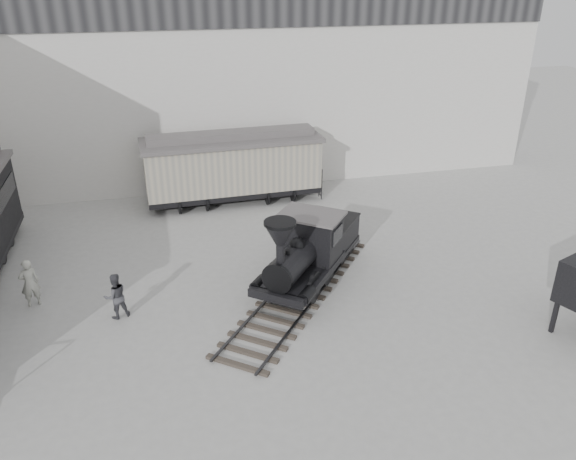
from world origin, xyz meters
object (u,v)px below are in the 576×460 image
object	(u,v)px
visitor_a	(30,283)
locomotive	(307,254)
visitor_b	(116,296)
boxcar	(233,165)

from	to	relation	value
visitor_a	locomotive	bearing A→B (deg)	154.10
locomotive	visitor_b	world-z (taller)	locomotive
boxcar	visitor_a	xyz separation A→B (m)	(-8.20, -7.88, -0.98)
visitor_a	visitor_b	xyz separation A→B (m)	(2.86, -1.44, -0.08)
boxcar	visitor_a	size ratio (longest dim) A/B	4.96
locomotive	visitor_b	distance (m)	6.73
visitor_a	boxcar	bearing A→B (deg)	-156.95
boxcar	visitor_b	world-z (taller)	boxcar
locomotive	visitor_b	size ratio (longest dim) A/B	5.44
locomotive	visitor_a	distance (m)	9.59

